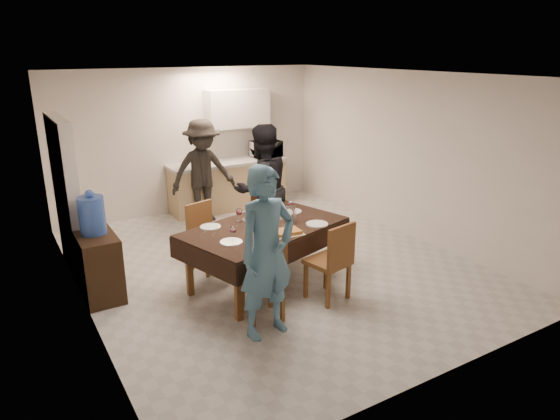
{
  "coord_description": "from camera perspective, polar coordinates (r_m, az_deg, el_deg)",
  "views": [
    {
      "loc": [
        -3.23,
        -5.63,
        2.91
      ],
      "look_at": [
        -0.05,
        -0.3,
        0.9
      ],
      "focal_mm": 32.0,
      "sensor_mm": 36.0,
      "label": 1
    }
  ],
  "objects": [
    {
      "name": "floor",
      "position": [
        7.12,
        -0.93,
        -6.17
      ],
      "size": [
        5.0,
        6.0,
        0.02
      ],
      "primitive_type": "cube",
      "color": "#BABAB5",
      "rests_on": "ground"
    },
    {
      "name": "ceiling",
      "position": [
        6.5,
        -1.05,
        15.23
      ],
      "size": [
        5.0,
        6.0,
        0.02
      ],
      "primitive_type": "cube",
      "color": "white",
      "rests_on": "wall_back"
    },
    {
      "name": "wall_back",
      "position": [
        9.36,
        -10.27,
        7.78
      ],
      "size": [
        5.0,
        0.02,
        2.6
      ],
      "primitive_type": "cube",
      "color": "beige",
      "rests_on": "floor"
    },
    {
      "name": "wall_front",
      "position": [
        4.47,
        18.62,
        -4.17
      ],
      "size": [
        5.0,
        0.02,
        2.6
      ],
      "primitive_type": "cube",
      "color": "beige",
      "rests_on": "floor"
    },
    {
      "name": "wall_left",
      "position": [
        5.91,
        -22.52,
        0.73
      ],
      "size": [
        0.02,
        6.0,
        2.6
      ],
      "primitive_type": "cube",
      "color": "beige",
      "rests_on": "floor"
    },
    {
      "name": "wall_right",
      "position": [
        8.2,
        14.43,
        6.08
      ],
      "size": [
        0.02,
        6.0,
        2.6
      ],
      "primitive_type": "cube",
      "color": "beige",
      "rests_on": "floor"
    },
    {
      "name": "stub_partition",
      "position": [
        7.13,
        -23.2,
        1.36
      ],
      "size": [
        0.15,
        1.4,
        2.1
      ],
      "primitive_type": "cube",
      "color": "silver",
      "rests_on": "floor"
    },
    {
      "name": "kitchen_base_cabinet",
      "position": [
        9.48,
        -5.9,
        2.72
      ],
      "size": [
        2.2,
        0.6,
        0.86
      ],
      "primitive_type": "cube",
      "color": "tan",
      "rests_on": "floor"
    },
    {
      "name": "kitchen_worktop",
      "position": [
        9.38,
        -5.99,
        5.4
      ],
      "size": [
        2.24,
        0.64,
        0.05
      ],
      "primitive_type": "cube",
      "color": "#ABAAA6",
      "rests_on": "kitchen_base_cabinet"
    },
    {
      "name": "upper_cabinet",
      "position": [
        9.47,
        -4.87,
        11.49
      ],
      "size": [
        1.2,
        0.34,
        0.7
      ],
      "primitive_type": "cube",
      "color": "silver",
      "rests_on": "wall_back"
    },
    {
      "name": "dining_table",
      "position": [
        6.28,
        -1.82,
        -2.14
      ],
      "size": [
        2.27,
        1.7,
        0.79
      ],
      "rotation": [
        0.0,
        0.0,
        0.29
      ],
      "color": "black",
      "rests_on": "floor"
    },
    {
      "name": "chair_near_left",
      "position": [
        5.47,
        -1.64,
        -7.25
      ],
      "size": [
        0.48,
        0.49,
        0.51
      ],
      "rotation": [
        0.0,
        0.0,
        -0.13
      ],
      "color": "brown",
      "rests_on": "floor"
    },
    {
      "name": "chair_near_right",
      "position": [
        5.91,
        6.04,
        -5.11
      ],
      "size": [
        0.53,
        0.54,
        0.54
      ],
      "rotation": [
        0.0,
        0.0,
        0.21
      ],
      "color": "brown",
      "rests_on": "floor"
    },
    {
      "name": "chair_far_left",
      "position": [
        6.72,
        -7.92,
        -2.59
      ],
      "size": [
        0.52,
        0.53,
        0.5
      ],
      "rotation": [
        0.0,
        0.0,
        3.41
      ],
      "color": "brown",
      "rests_on": "floor"
    },
    {
      "name": "chair_far_right",
      "position": [
        7.11,
        -1.25,
        -1.46
      ],
      "size": [
        0.53,
        0.55,
        0.48
      ],
      "rotation": [
        0.0,
        0.0,
        2.75
      ],
      "color": "brown",
      "rests_on": "floor"
    },
    {
      "name": "console",
      "position": [
        6.51,
        -20.09,
        -5.86
      ],
      "size": [
        0.44,
        0.87,
        0.81
      ],
      "primitive_type": "cube",
      "color": "black",
      "rests_on": "floor"
    },
    {
      "name": "water_jug",
      "position": [
        6.29,
        -20.7,
        -0.58
      ],
      "size": [
        0.3,
        0.3,
        0.46
      ],
      "primitive_type": "cylinder",
      "color": "blue",
      "rests_on": "console"
    },
    {
      "name": "wine_bottle",
      "position": [
        6.24,
        -2.46,
        -0.43
      ],
      "size": [
        0.08,
        0.08,
        0.31
      ],
      "primitive_type": null,
      "color": "black",
      "rests_on": "dining_table"
    },
    {
      "name": "water_pitcher",
      "position": [
        6.36,
        1.14,
        -0.54
      ],
      "size": [
        0.14,
        0.14,
        0.21
      ],
      "primitive_type": "cylinder",
      "color": "white",
      "rests_on": "dining_table"
    },
    {
      "name": "savoury_tart",
      "position": [
        6.0,
        0.77,
        -2.51
      ],
      "size": [
        0.4,
        0.32,
        0.05
      ],
      "primitive_type": "cube",
      "rotation": [
        0.0,
        0.0,
        -0.09
      ],
      "color": "#B17034",
      "rests_on": "dining_table"
    },
    {
      "name": "salad_bowl",
      "position": [
        6.55,
        -0.3,
        -0.64
      ],
      "size": [
        0.17,
        0.17,
        0.07
      ],
      "primitive_type": "cylinder",
      "color": "white",
      "rests_on": "dining_table"
    },
    {
      "name": "mushroom_dish",
      "position": [
        6.48,
        -3.42,
        -1.05
      ],
      "size": [
        0.18,
        0.18,
        0.03
      ],
      "primitive_type": "cylinder",
      "color": "white",
      "rests_on": "dining_table"
    },
    {
      "name": "wine_glass_a",
      "position": [
        5.8,
        -5.39,
        -2.66
      ],
      "size": [
        0.08,
        0.08,
        0.18
      ],
      "primitive_type": null,
      "color": "white",
      "rests_on": "dining_table"
    },
    {
      "name": "wine_glass_b",
      "position": [
        6.71,
        1.23,
        0.34
      ],
      "size": [
        0.08,
        0.08,
        0.18
      ],
      "primitive_type": null,
      "color": "white",
      "rests_on": "dining_table"
    },
    {
      "name": "wine_glass_c",
      "position": [
        6.41,
        -4.7,
        -0.57
      ],
      "size": [
        0.08,
        0.08,
        0.19
      ],
      "primitive_type": null,
      "color": "white",
      "rests_on": "dining_table"
    },
    {
      "name": "plate_near_left",
      "position": [
        5.76,
        -5.6,
        -3.66
      ],
      "size": [
        0.26,
        0.26,
        0.01
      ],
      "primitive_type": "cylinder",
      "color": "white",
      "rests_on": "dining_table"
    },
    {
      "name": "plate_near_right",
      "position": [
        6.33,
        4.25,
        -1.61
      ],
      "size": [
        0.28,
        0.28,
        0.02
      ],
      "primitive_type": "cylinder",
      "color": "white",
      "rests_on": "dining_table"
    },
    {
      "name": "plate_far_left",
      "position": [
        6.28,
        -7.96,
        -1.91
      ],
      "size": [
        0.26,
        0.26,
        0.01
      ],
      "primitive_type": "cylinder",
      "color": "white",
      "rests_on": "dining_table"
    },
    {
      "name": "plate_far_right",
      "position": [
        6.8,
        1.36,
        -0.16
      ],
      "size": [
        0.27,
        0.27,
        0.02
      ],
      "primitive_type": "cylinder",
      "color": "white",
      "rests_on": "dining_table"
    },
    {
      "name": "microwave",
      "position": [
        9.7,
        -1.6,
        7.0
      ],
      "size": [
        0.55,
        0.38,
        0.31
      ],
      "primitive_type": "imported",
      "rotation": [
        0.0,
        0.0,
        3.14
      ],
      "color": "silver",
      "rests_on": "kitchen_worktop"
    },
    {
      "name": "person_near",
      "position": [
        5.12,
        -1.5,
        -4.95
      ],
      "size": [
        0.72,
        0.52,
        1.84
      ],
      "primitive_type": "imported",
      "rotation": [
        0.0,
        0.0,
        0.13
      ],
      "color": "teal",
      "rests_on": "floor"
    },
    {
      "name": "person_far",
      "position": [
        7.35,
        -2.07,
        2.47
      ],
      "size": [
        0.99,
        0.81,
        1.89
      ],
      "primitive_type": "imported",
      "rotation": [
        0.0,
        0.0,
        3.25
      ],
      "color": "black",
      "rests_on": "floor"
    },
    {
      "name": "person_kitchen",
      "position": [
        8.71,
        -8.81,
        4.38
      ],
      "size": [
        1.16,
        0.66,
        1.79
      ],
      "primitive_type": "imported",
      "color": "black",
      "rests_on": "floor"
    }
  ]
}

